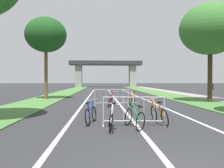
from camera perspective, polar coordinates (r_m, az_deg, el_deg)
grass_verge_left at (r=31.47m, az=-11.50°, el=-2.11°), size 3.00×67.02×0.05m
grass_verge_right at (r=31.97m, az=10.48°, el=-2.06°), size 3.00×67.02×0.05m
sidewalk_path_right at (r=32.64m, az=14.78°, el=-1.99°), size 2.02×67.02×0.08m
lane_stripe_center at (r=23.14m, az=0.41°, el=-3.19°), size 0.14×38.77×0.01m
lane_stripe_right_lane at (r=23.41m, az=6.55°, el=-3.15°), size 0.14×38.77×0.01m
lane_stripe_left_lane at (r=23.13m, az=-5.80°, el=-3.20°), size 0.14×38.77×0.01m
overpass_bridge at (r=59.15m, az=-1.56°, el=3.95°), size 18.29×3.85×6.62m
tree_left_pine_far at (r=21.11m, az=-15.97°, el=11.50°), size 3.53×3.53×7.07m
tree_right_pine_near at (r=19.05m, az=23.04°, el=12.33°), size 4.49×4.49×7.37m
crowd_barrier_nearest at (r=8.34m, az=5.38°, el=-6.77°), size 2.26×0.57×1.05m
crowd_barrier_second at (r=14.98m, az=-0.09°, el=-3.40°), size 2.26×0.56×1.05m
bicycle_green_0 at (r=7.97m, az=5.48°, el=-8.27°), size 0.57×1.70×0.92m
bicycle_yellow_1 at (r=14.53m, az=4.96°, el=-4.08°), size 0.56×1.71×1.00m
bicycle_blue_2 at (r=8.84m, az=-5.24°, el=-7.43°), size 0.47×1.56×0.91m
bicycle_orange_3 at (r=8.91m, az=11.44°, el=-7.32°), size 0.60×1.73×0.96m
bicycle_white_4 at (r=7.75m, az=-0.27°, el=-8.60°), size 0.54×1.64×0.93m
bicycle_red_5 at (r=14.49m, az=-0.38°, el=-4.07°), size 0.62×1.65×0.99m
pedestrian_pushing_bike at (r=23.22m, az=23.19°, el=-0.82°), size 0.58×0.35×1.62m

